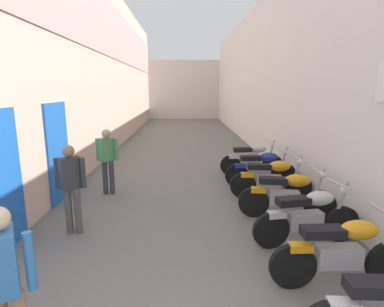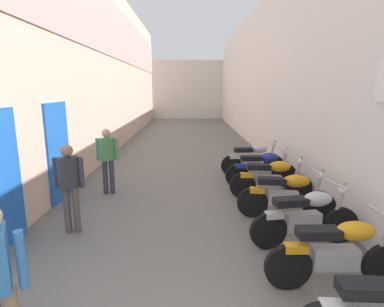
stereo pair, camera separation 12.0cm
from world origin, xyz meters
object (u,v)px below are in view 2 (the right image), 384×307
motorcycle_fifth (271,178)px  motorcycle_sixth (262,168)px  motorcycle_third (307,216)px  pedestrian_mid_alley (69,182)px  pedestrian_further_down (107,156)px  motorcycle_second (340,252)px  motorcycle_fourth (286,195)px  motorcycle_seventh (253,158)px

motorcycle_fifth → motorcycle_sixth: (0.00, 0.91, 0.00)m
motorcycle_third → pedestrian_mid_alley: size_ratio=1.17×
motorcycle_third → pedestrian_further_down: 4.61m
motorcycle_second → motorcycle_fourth: same height
motorcycle_seventh → motorcycle_fourth: bearing=-90.0°
motorcycle_seventh → pedestrian_further_down: (-3.80, -1.55, 0.42)m
motorcycle_fourth → pedestrian_further_down: 4.12m
motorcycle_fourth → motorcycle_sixth: (0.00, 2.01, 0.00)m
motorcycle_second → motorcycle_seventh: size_ratio=1.00×
motorcycle_third → motorcycle_fourth: 1.02m
motorcycle_sixth → motorcycle_seventh: size_ratio=1.00×
motorcycle_second → pedestrian_mid_alley: 4.27m
motorcycle_sixth → motorcycle_second: bearing=-90.0°
motorcycle_fifth → pedestrian_further_down: 3.85m
motorcycle_fourth → motorcycle_seventh: same height
motorcycle_fifth → motorcycle_seventh: bearing=90.0°
motorcycle_fifth → motorcycle_sixth: bearing=90.0°
pedestrian_mid_alley → pedestrian_further_down: same height
motorcycle_third → pedestrian_further_down: pedestrian_further_down is taller
motorcycle_second → pedestrian_further_down: size_ratio=1.18×
motorcycle_second → motorcycle_fifth: same height
pedestrian_further_down → motorcycle_fifth: bearing=-6.8°
pedestrian_further_down → pedestrian_mid_alley: bearing=-93.6°
motorcycle_third → motorcycle_fifth: 2.12m
motorcycle_fourth → motorcycle_fifth: 1.10m
motorcycle_second → pedestrian_further_down: (-3.80, 3.67, 0.42)m
motorcycle_second → pedestrian_mid_alley: (-3.93, 1.62, 0.42)m
motorcycle_seventh → pedestrian_further_down: bearing=-157.8°
motorcycle_second → motorcycle_fourth: (-0.00, 2.12, 0.00)m
motorcycle_seventh → motorcycle_sixth: bearing=-90.0°
motorcycle_fourth → pedestrian_mid_alley: bearing=-172.7°
motorcycle_fourth → pedestrian_further_down: size_ratio=1.17×
motorcycle_fifth → pedestrian_mid_alley: size_ratio=1.18×
motorcycle_fourth → pedestrian_mid_alley: size_ratio=1.17×
motorcycle_seventh → pedestrian_further_down: size_ratio=1.18×
motorcycle_fourth → motorcycle_third: bearing=-90.0°
motorcycle_third → motorcycle_seventh: bearing=90.0°
motorcycle_second → pedestrian_further_down: pedestrian_further_down is taller
pedestrian_further_down → motorcycle_seventh: bearing=22.2°
motorcycle_fourth → pedestrian_further_down: bearing=157.8°
motorcycle_fourth → motorcycle_sixth: bearing=90.0°
motorcycle_third → motorcycle_fifth: size_ratio=0.99×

